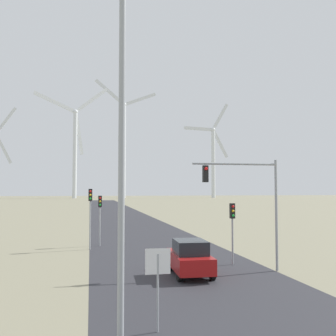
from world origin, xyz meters
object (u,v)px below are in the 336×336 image
car_approaching (190,258)px  wind_turbine_right (213,155)px  stop_sign_near (158,273)px  traffic_light_mast_overhead (248,191)px  streetlamp (122,63)px  traffic_light_post_mid_left (100,209)px  traffic_light_post_near_left (90,205)px  traffic_light_post_near_right (232,220)px  wind_turbine_center (124,141)px  wind_turbine_left (75,144)px

car_approaching → wind_turbine_right: size_ratio=0.08×
stop_sign_near → traffic_light_mast_overhead: bearing=51.2°
streetlamp → traffic_light_mast_overhead: 12.68m
streetlamp → traffic_light_post_mid_left: (-0.06, 21.14, -5.00)m
stop_sign_near → traffic_light_post_near_left: bearing=96.8°
stop_sign_near → traffic_light_post_near_left: 17.88m
traffic_light_post_near_right → car_approaching: 4.36m
traffic_light_post_mid_left → traffic_light_post_near_left: bearing=-113.0°
streetlamp → wind_turbine_center: size_ratio=0.19×
traffic_light_mast_overhead → wind_turbine_left: (-16.79, 195.47, 24.94)m
stop_sign_near → car_approaching: (3.01, 7.71, -0.90)m
traffic_light_post_mid_left → wind_turbine_center: size_ratio=0.06×
wind_turbine_right → traffic_light_post_near_left: bearing=-110.4°
car_approaching → wind_turbine_right: bearing=71.9°
streetlamp → traffic_light_post_mid_left: bearing=90.2°
streetlamp → car_approaching: streetlamp is taller
streetlamp → stop_sign_near: size_ratio=5.03×
streetlamp → traffic_light_post_near_left: size_ratio=2.89×
stop_sign_near → wind_turbine_left: 205.45m
wind_turbine_right → wind_turbine_center: bearing=166.9°
streetlamp → traffic_light_mast_overhead: streetlamp is taller
wind_turbine_center → stop_sign_near: bearing=-94.4°
traffic_light_post_near_left → traffic_light_mast_overhead: bearing=-49.4°
streetlamp → wind_turbine_center: (17.94, 216.15, 24.98)m
traffic_light_mast_overhead → car_approaching: size_ratio=1.46×
car_approaching → wind_turbine_left: wind_turbine_left is taller
wind_turbine_left → wind_turbine_center: 29.56m
car_approaching → stop_sign_near: bearing=-111.3°
traffic_light_post_near_left → traffic_light_post_mid_left: bearing=67.0°
traffic_light_mast_overhead → wind_turbine_left: size_ratio=0.10×
stop_sign_near → traffic_light_post_mid_left: bearing=93.9°
traffic_light_post_mid_left → car_approaching: traffic_light_post_mid_left is taller
wind_turbine_left → stop_sign_near: bearing=-87.0°
streetlamp → wind_turbine_right: size_ratio=0.24×
traffic_light_post_near_right → wind_turbine_right: bearing=72.5°
stop_sign_near → wind_turbine_left: (-10.48, 203.33, 27.50)m
traffic_light_post_mid_left → traffic_light_mast_overhead: bearing=-56.7°
car_approaching → wind_turbine_left: (-13.49, 195.62, 28.40)m
traffic_light_mast_overhead → wind_turbine_center: bearing=87.1°
traffic_light_post_mid_left → wind_turbine_center: (17.99, 195.01, 29.98)m
traffic_light_post_near_left → wind_turbine_center: 199.91m
streetlamp → wind_turbine_right: (68.18, 204.50, 16.60)m
traffic_light_post_near_left → streetlamp: bearing=-87.6°
stop_sign_near → traffic_light_post_near_left: traffic_light_post_near_left is taller
traffic_light_post_near_left → wind_turbine_left: (-8.38, 185.63, 26.02)m
traffic_light_post_near_right → wind_turbine_right: wind_turbine_right is taller
wind_turbine_left → traffic_light_mast_overhead: bearing=-85.1°
traffic_light_post_near_left → car_approaching: (5.11, -9.98, -2.37)m
wind_turbine_center → wind_turbine_right: wind_turbine_center is taller
traffic_light_post_mid_left → traffic_light_mast_overhead: traffic_light_mast_overhead is taller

